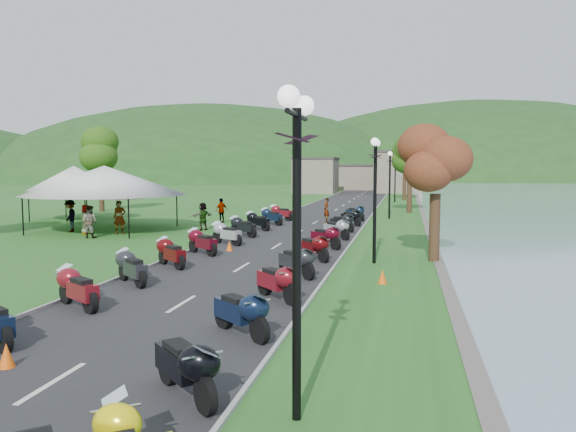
# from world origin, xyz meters

# --- Properties ---
(road) EXTENTS (7.00, 120.00, 0.02)m
(road) POSITION_xyz_m (0.00, 40.00, 0.01)
(road) COLOR #2A2A2C
(road) RESTS_ON ground
(hills_backdrop) EXTENTS (360.00, 120.00, 76.00)m
(hills_backdrop) POSITION_xyz_m (0.00, 200.00, 0.00)
(hills_backdrop) COLOR #285621
(hills_backdrop) RESTS_ON ground
(far_building) EXTENTS (18.00, 16.00, 5.00)m
(far_building) POSITION_xyz_m (-2.00, 85.00, 2.50)
(far_building) COLOR gray
(far_building) RESTS_ON ground
(moto_row_left) EXTENTS (2.60, 38.37, 1.10)m
(moto_row_left) POSITION_xyz_m (-2.66, 17.11, 0.55)
(moto_row_left) COLOR #331411
(moto_row_left) RESTS_ON ground
(moto_row_right) EXTENTS (2.60, 38.30, 1.10)m
(moto_row_right) POSITION_xyz_m (2.52, 18.25, 0.55)
(moto_row_right) COLOR #331411
(moto_row_right) RESTS_ON ground
(streetlamp_near) EXTENTS (1.40, 1.40, 5.00)m
(streetlamp_near) POSITION_xyz_m (4.63, 3.47, 2.50)
(streetlamp_near) COLOR black
(streetlamp_near) RESTS_ON ground
(vendor_tent_main) EXTENTS (6.60, 6.60, 4.00)m
(vendor_tent_main) POSITION_xyz_m (-11.92, 26.60, 2.00)
(vendor_tent_main) COLOR silver
(vendor_tent_main) RESTS_ON ground
(vendor_tent_side) EXTENTS (4.42, 4.42, 4.00)m
(vendor_tent_side) POSITION_xyz_m (-17.78, 32.46, 2.00)
(vendor_tent_side) COLOR silver
(vendor_tent_side) RESTS_ON ground
(tree_lakeside) EXTENTS (2.31, 2.31, 6.41)m
(tree_lakeside) POSITION_xyz_m (7.40, 19.03, 3.20)
(tree_lakeside) COLOR #376917
(tree_lakeside) RESTS_ON ground
(pedestrian_a) EXTENTS (0.89, 0.85, 1.96)m
(pedestrian_a) POSITION_xyz_m (-10.11, 25.02, 0.00)
(pedestrian_a) COLOR slate
(pedestrian_a) RESTS_ON ground
(pedestrian_b) EXTENTS (0.91, 0.54, 1.81)m
(pedestrian_b) POSITION_xyz_m (-10.87, 23.08, 0.00)
(pedestrian_b) COLOR slate
(pedestrian_b) RESTS_ON ground
(pedestrian_c) EXTENTS (0.88, 1.36, 1.96)m
(pedestrian_c) POSITION_xyz_m (-13.53, 25.36, 0.00)
(pedestrian_c) COLOR slate
(pedestrian_c) RESTS_ON ground
(traffic_cone_near) EXTENTS (0.32, 0.32, 0.50)m
(traffic_cone_near) POSITION_xyz_m (-1.35, 4.50, 0.25)
(traffic_cone_near) COLOR #F2590C
(traffic_cone_near) RESTS_ON ground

